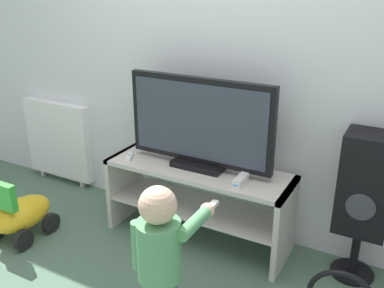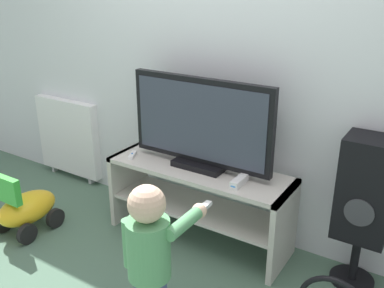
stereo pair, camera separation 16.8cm
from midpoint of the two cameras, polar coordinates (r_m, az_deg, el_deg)
The scene contains 10 objects.
ground_plane at distance 3.02m, azimuth 0.32°, elevation -14.27°, with size 16.00×16.00×0.00m, color #4C6B56.
wall_back at distance 2.92m, azimuth 5.74°, elevation 12.27°, with size 10.00×0.06×2.60m.
tv_stand at distance 2.98m, azimuth 2.51°, elevation -6.47°, with size 1.29×0.42×0.55m.
television at distance 2.80m, azimuth 2.86°, elevation 2.56°, with size 1.02×0.20×0.61m.
game_console at distance 2.68m, azimuth 8.11°, elevation -4.98°, with size 0.05×0.17×0.05m.
remote_primary at distance 3.08m, azimuth -6.43°, elevation -1.51°, with size 0.09×0.13×0.03m.
child at distance 2.17m, azimuth -3.29°, elevation -13.87°, with size 0.33×0.48×0.86m.
speaker_tower at distance 2.67m, azimuth 23.87°, elevation -6.02°, with size 0.30×0.27×0.95m.
ride_on_toy at distance 3.35m, azimuth -19.86°, elevation -8.08°, with size 0.31×0.46×0.48m.
radiator at distance 4.02m, azimuth -15.01°, elevation 0.91°, with size 0.70×0.08×0.75m.
Camera 2 is at (1.38, -2.03, 1.76)m, focal length 40.00 mm.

